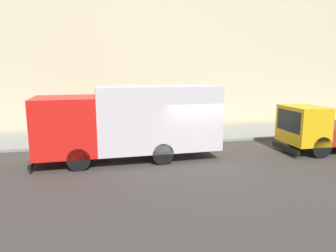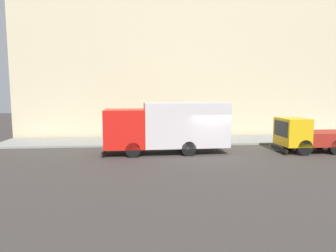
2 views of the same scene
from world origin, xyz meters
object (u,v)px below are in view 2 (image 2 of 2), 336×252
at_px(pedestrian_walking, 132,129).
at_px(street_sign_post, 176,121).
at_px(pedestrian_third, 127,131).
at_px(large_utility_truck, 168,126).
at_px(small_flatbed_truck, 310,136).
at_px(pedestrian_standing, 164,128).

bearing_deg(pedestrian_walking, street_sign_post, -29.30).
bearing_deg(pedestrian_third, pedestrian_walking, 151.02).
bearing_deg(pedestrian_walking, large_utility_truck, -66.48).
relative_size(small_flatbed_truck, pedestrian_walking, 2.81).
relative_size(large_utility_truck, pedestrian_standing, 4.98).
height_order(pedestrian_standing, pedestrian_third, pedestrian_standing).
distance_m(small_flatbed_truck, pedestrian_walking, 12.45).
bearing_deg(pedestrian_standing, pedestrian_third, -171.84).
height_order(pedestrian_walking, street_sign_post, street_sign_post).
distance_m(pedestrian_walking, pedestrian_third, 0.69).
bearing_deg(small_flatbed_truck, pedestrian_standing, 58.01).
bearing_deg(street_sign_post, large_utility_truck, 163.06).
relative_size(pedestrian_standing, pedestrian_third, 1.01).
relative_size(small_flatbed_truck, street_sign_post, 1.80).
bearing_deg(street_sign_post, pedestrian_standing, 17.66).
distance_m(large_utility_truck, pedestrian_third, 4.50).
relative_size(pedestrian_standing, street_sign_post, 0.57).
distance_m(large_utility_truck, street_sign_post, 2.82).
distance_m(large_utility_truck, pedestrian_standing, 4.96).
height_order(large_utility_truck, pedestrian_walking, large_utility_truck).
bearing_deg(street_sign_post, pedestrian_walking, 68.33).
bearing_deg(large_utility_truck, street_sign_post, -19.19).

